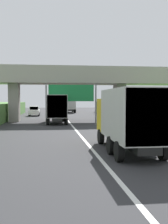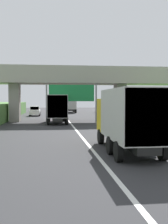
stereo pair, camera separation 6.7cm
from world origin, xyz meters
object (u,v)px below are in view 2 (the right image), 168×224
Objects in this scene: car_white at (35,111)px; construction_barrel_3 at (167,131)px; car_black at (145,124)px; truck_orange at (70,104)px; overhead_highway_sign at (72,95)px; truck_yellow at (127,117)px; construction_barrel_4 at (145,125)px; truck_red at (57,107)px; construction_barrel_5 at (131,121)px.

car_white reaches higher than construction_barrel_3.
truck_orange is at bearing 94.90° from car_black.
overhead_highway_sign is 16.63m from truck_yellow.
overhead_highway_sign is 11.31m from car_black.
car_black is 2.01m from construction_barrel_3.
overhead_highway_sign is at bearing 135.99° from construction_barrel_4.
construction_barrel_3 is (8.11, -13.35, -1.47)m from truck_red.
truck_yellow is at bearing -107.42° from construction_barrel_5.
truck_orange reaches higher than car_white.
overhead_highway_sign reaches higher than construction_barrel_4.
car_black is (3.42, 6.77, -1.08)m from truck_yellow.
car_black is 3.67m from construction_barrel_4.
truck_yellow is at bearing -90.07° from truck_orange.
truck_orange is at bearing 89.93° from truck_yellow.
construction_barrel_4 is (8.16, -8.37, -1.47)m from truck_red.
car_black is at bearing -61.62° from overhead_highway_sign.
truck_yellow is 8.11× the size of construction_barrel_5.
car_white is (-10.47, 27.46, 0.00)m from car_black.
car_black is at bearing -110.22° from construction_barrel_4.
construction_barrel_4 is 4.98m from construction_barrel_5.
truck_yellow is 1.78× the size of car_black.
truck_red is at bearing 121.27° from construction_barrel_3.
construction_barrel_4 is (1.26, 3.42, -0.40)m from car_black.
truck_red is 1.00× the size of truck_orange.
overhead_highway_sign is 6.53× the size of construction_barrel_5.
overhead_highway_sign is 29.60m from truck_orange.
construction_barrel_4 is (4.68, 10.19, -1.47)m from truck_yellow.
truck_red is at bearing 134.26° from construction_barrel_4.
truck_yellow is at bearing -79.38° from truck_red.
truck_orange is 1.78× the size of car_white.
overhead_highway_sign reaches higher than truck_yellow.
truck_orange is 39.36m from car_black.
truck_red is 1.78× the size of car_black.
overhead_highway_sign is at bearing 168.83° from construction_barrel_5.
overhead_highway_sign reaches higher than construction_barrel_3.
construction_barrel_4 is 1.00× the size of construction_barrel_5.
car_black is at bearing -59.67° from truck_red.
overhead_highway_sign is 9.50m from construction_barrel_4.
construction_barrel_3 is at bearing -52.16° from car_black.
overhead_highway_sign is at bearing -93.64° from truck_orange.
overhead_highway_sign is 0.81× the size of truck_yellow.
car_black is at bearing 127.84° from construction_barrel_3.
truck_yellow reaches higher than car_black.
truck_yellow is (1.82, -16.47, -1.47)m from overhead_highway_sign.
car_white is (-7.05, 34.23, -1.08)m from truck_yellow.
truck_yellow is 15.96m from construction_barrel_5.
construction_barrel_3 is (4.63, 5.21, -1.47)m from truck_yellow.
overhead_highway_sign is 1.43× the size of car_black.
truck_orange is 36.11m from construction_barrel_4.
truck_red is 8.11× the size of construction_barrel_5.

